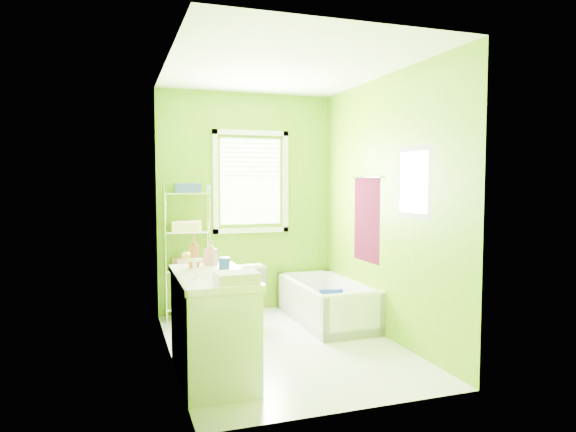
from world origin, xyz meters
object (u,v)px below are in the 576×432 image
object	(u,v)px
toilet	(240,291)
wire_shelf_unit	(189,237)
bathtub	(327,308)
vanity	(213,322)

from	to	relation	value
toilet	wire_shelf_unit	xyz separation A→B (m)	(-0.53, 0.26, 0.60)
bathtub	wire_shelf_unit	world-z (taller)	wire_shelf_unit
toilet	vanity	size ratio (longest dim) A/B	0.60
bathtub	toilet	size ratio (longest dim) A/B	2.19
toilet	vanity	distance (m)	1.67
bathtub	vanity	size ratio (longest dim) A/B	1.32
bathtub	vanity	distance (m)	1.93
toilet	wire_shelf_unit	distance (m)	0.84
vanity	wire_shelf_unit	distance (m)	1.89
toilet	vanity	bearing A→B (deg)	61.75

